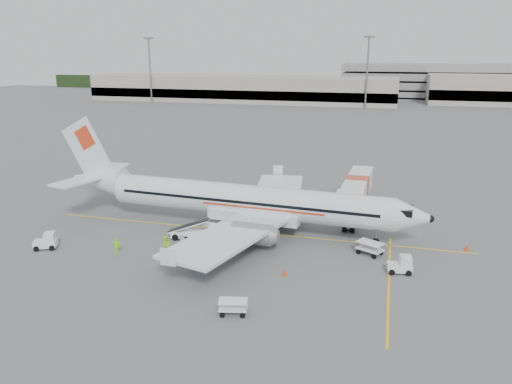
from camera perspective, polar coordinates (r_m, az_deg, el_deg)
ground at (r=51.97m, az=-0.58°, el=-4.62°), size 360.00×360.00×0.00m
stripe_lead at (r=51.97m, az=-0.58°, el=-4.61°), size 44.00×0.20×0.01m
stripe_cross at (r=42.93m, az=14.95°, el=-9.81°), size 0.20×20.00×0.01m
terminal_west at (r=185.16m, az=-1.67°, el=11.73°), size 110.00×22.00×9.00m
parking_garage at (r=207.47m, az=18.77°, el=12.06°), size 62.00×24.00×14.00m
treeline at (r=222.74m, az=11.92°, el=11.74°), size 300.00×3.00×6.00m
mast_west at (r=184.76m, az=-12.00°, el=13.41°), size 3.20×1.20×22.00m
mast_center at (r=165.19m, az=12.58°, el=13.11°), size 3.20×1.20×22.00m
aircraft at (r=51.16m, az=-1.05°, el=1.41°), size 41.22×33.29×10.84m
jet_bridge at (r=57.89m, az=11.40°, el=-0.47°), size 3.87×16.88×4.40m
belt_loader at (r=50.23m, az=-7.51°, el=-3.85°), size 5.18×2.38×2.72m
tug_fore at (r=44.36m, az=16.10°, el=-7.94°), size 2.16×1.43×1.56m
tug_mid at (r=48.67m, az=-2.75°, el=-4.94°), size 2.47×1.53×1.84m
tug_aft at (r=51.61m, az=-22.97°, el=-5.16°), size 2.36×1.90×1.59m
cart_loaded_a at (r=50.91m, az=-4.68°, el=-4.42°), size 2.44×1.66×1.18m
cart_loaded_b at (r=48.73m, az=-7.23°, el=-5.47°), size 2.52×2.04×1.14m
cart_empty_a at (r=36.65m, az=-2.64°, el=-13.02°), size 2.28×1.63×1.08m
cart_empty_b at (r=47.47m, az=12.89°, el=-6.30°), size 2.73×2.33×1.23m
cone_nose at (r=51.38m, az=22.98°, el=-5.83°), size 0.38×0.38×0.63m
cone_port at (r=63.46m, az=-0.77°, el=-0.48°), size 0.36×0.36×0.59m
cone_stbd at (r=42.49m, az=3.27°, el=-9.12°), size 0.35×0.35×0.57m
crew_a at (r=46.57m, az=-6.49°, el=-6.17°), size 0.65×0.48×1.62m
crew_b at (r=46.94m, az=-10.24°, el=-6.02°), size 1.02×1.10×1.82m
crew_c at (r=49.84m, az=-2.33°, el=-4.52°), size 0.92×1.22×1.68m
crew_d at (r=48.07m, az=-15.64°, el=-5.98°), size 0.95×0.42×1.60m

